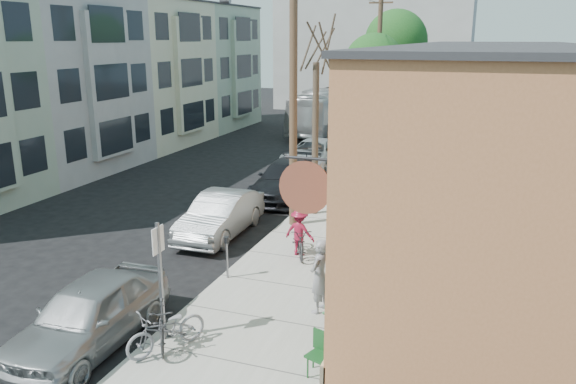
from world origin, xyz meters
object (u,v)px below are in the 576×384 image
(tree_leafy_far, at_px, (396,41))
(patio_chair_b, at_px, (320,355))
(patron_grey, at_px, (319,276))
(patron_green, at_px, (335,309))
(patio_chair_a, at_px, (352,297))
(utility_pole_near, at_px, (292,79))
(parked_bike_a, at_px, (163,324))
(parking_meter_near, at_px, (227,250))
(parking_meter_far, at_px, (320,176))
(tree_leafy_mid, at_px, (374,64))
(car_0, at_px, (89,314))
(car_1, at_px, (220,215))
(parked_bike_b, at_px, (167,330))
(tree_bare, at_px, (315,140))
(car_2, at_px, (286,179))
(car_3, at_px, (314,154))
(bus, at_px, (328,110))
(sign_post, at_px, (160,271))
(cyclist, at_px, (300,232))

(tree_leafy_far, xyz_separation_m, patio_chair_b, (3.29, -28.42, -5.95))
(patron_grey, height_order, patron_green, patron_grey)
(patio_chair_a, bearing_deg, utility_pole_near, 144.71)
(parked_bike_a, bearing_deg, parking_meter_near, 63.45)
(utility_pole_near, xyz_separation_m, patio_chair_b, (3.70, -8.88, -4.82))
(parking_meter_far, height_order, tree_leafy_mid, tree_leafy_mid)
(car_0, bearing_deg, car_1, 92.54)
(tree_leafy_mid, relative_size, parked_bike_b, 3.64)
(parking_meter_far, xyz_separation_m, tree_bare, (0.55, -2.60, 2.06))
(parking_meter_near, height_order, utility_pole_near, utility_pole_near)
(patron_green, bearing_deg, patron_grey, -137.93)
(tree_leafy_mid, bearing_deg, car_1, -100.10)
(patron_green, distance_m, car_2, 12.77)
(parking_meter_near, xyz_separation_m, parking_meter_far, (0.00, 9.30, 0.00))
(patron_grey, distance_m, patron_green, 1.70)
(tree_leafy_mid, height_order, parked_bike_a, tree_leafy_mid)
(patron_grey, bearing_deg, parking_meter_far, -152.88)
(patron_green, bearing_deg, car_0, -59.17)
(patio_chair_a, xyz_separation_m, parked_bike_b, (-3.41, -3.05, 0.06))
(patron_grey, bearing_deg, car_3, -151.83)
(parking_meter_near, relative_size, bus, 0.11)
(patron_green, bearing_deg, tree_leafy_mid, -156.44)
(parking_meter_far, xyz_separation_m, patio_chair_b, (3.84, -13.02, -0.39))
(car_1, distance_m, car_2, 5.52)
(tree_leafy_mid, xyz_separation_m, tree_leafy_far, (0.00, 7.11, 1.13))
(tree_leafy_far, height_order, bus, tree_leafy_far)
(patron_grey, xyz_separation_m, car_3, (-5.03, 16.03, -0.35))
(parking_meter_far, relative_size, tree_leafy_far, 0.15)
(tree_bare, bearing_deg, bus, 104.33)
(tree_leafy_far, height_order, patio_chair_b, tree_leafy_far)
(patio_chair_b, xyz_separation_m, parked_bike_b, (-3.41, -0.24, 0.06))
(parking_meter_far, distance_m, patron_green, 12.48)
(tree_bare, height_order, bus, tree_bare)
(utility_pole_near, xyz_separation_m, tree_leafy_mid, (0.41, 12.43, 0.00))
(sign_post, bearing_deg, parking_meter_near, 91.61)
(parking_meter_far, bearing_deg, tree_leafy_far, 87.95)
(parking_meter_far, xyz_separation_m, tree_leafy_far, (0.55, 15.40, 5.56))
(patron_green, height_order, car_1, patron_green)
(sign_post, xyz_separation_m, tree_leafy_far, (0.45, 28.25, 4.71))
(patio_chair_b, distance_m, car_0, 5.31)
(tree_leafy_far, xyz_separation_m, patron_green, (3.29, -27.27, -5.47))
(car_0, bearing_deg, car_2, 88.79)
(patio_chair_a, relative_size, car_2, 0.16)
(utility_pole_near, height_order, bus, utility_pole_near)
(tree_leafy_mid, relative_size, car_2, 1.28)
(tree_bare, relative_size, cyclist, 3.79)
(car_0, relative_size, bus, 0.41)
(parking_meter_near, bearing_deg, sign_post, -88.39)
(sign_post, xyz_separation_m, patio_chair_b, (3.74, -0.17, -1.24))
(sign_post, bearing_deg, parked_bike_b, -50.45)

